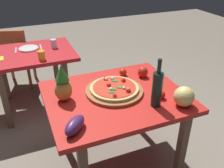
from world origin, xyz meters
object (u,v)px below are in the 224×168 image
at_px(wine_bottle, 157,89).
at_px(knife_utensil, 41,47).
at_px(pizza_board, 114,91).
at_px(bell_pepper, 143,72).
at_px(pineapple_left, 63,85).
at_px(fork_utensil, 16,50).
at_px(eggplant, 75,125).
at_px(tomato_by_bottle, 161,95).
at_px(display_table, 116,104).
at_px(drinking_glass_juice, 41,55).
at_px(tomato_near_board, 123,72).
at_px(dining_chair, 15,55).
at_px(pizza, 115,88).
at_px(melon, 184,97).
at_px(dinner_plate, 29,48).
at_px(background_table, 30,61).
at_px(drinking_glass_water, 54,44).

distance_m(wine_bottle, knife_utensil, 1.69).
relative_size(pizza_board, bell_pepper, 4.67).
bearing_deg(knife_utensil, pizza_board, -69.68).
height_order(pineapple_left, fork_utensil, pineapple_left).
xyz_separation_m(eggplant, tomato_by_bottle, (0.72, 0.13, -0.01)).
xyz_separation_m(display_table, drinking_glass_juice, (-0.45, 0.94, 0.14)).
bearing_deg(tomato_near_board, tomato_by_bottle, -76.54).
bearing_deg(tomato_by_bottle, pizza_board, 143.34).
relative_size(dining_chair, pizza, 2.14).
bearing_deg(tomato_by_bottle, display_table, 149.08).
bearing_deg(fork_utensil, pineapple_left, -72.38).
bearing_deg(display_table, melon, -38.92).
xyz_separation_m(display_table, tomato_near_board, (0.19, 0.29, 0.12)).
bearing_deg(pizza, tomato_by_bottle, -36.85).
height_order(melon, dinner_plate, melon).
relative_size(pizza, drinking_glass_juice, 4.12).
bearing_deg(background_table, dinner_plate, 82.49).
relative_size(display_table, background_table, 1.09).
height_order(display_table, pineapple_left, pineapple_left).
height_order(drinking_glass_juice, fork_utensil, drinking_glass_juice).
bearing_deg(tomato_near_board, pineapple_left, -160.80).
distance_m(melon, tomato_near_board, 0.65).
bearing_deg(eggplant, drinking_glass_water, 84.40).
relative_size(drinking_glass_juice, knife_utensil, 0.54).
distance_m(eggplant, knife_utensil, 1.63).
xyz_separation_m(pineapple_left, drinking_glass_juice, (-0.05, 0.86, -0.08)).
height_order(dinner_plate, fork_utensil, dinner_plate).
distance_m(background_table, pizza_board, 1.31).
bearing_deg(drinking_glass_juice, pizza_board, -63.47).
bearing_deg(fork_utensil, tomato_near_board, -44.94).
bearing_deg(dinner_plate, drinking_glass_water, -12.64).
bearing_deg(drinking_glass_water, wine_bottle, -72.36).
height_order(pizza, tomato_by_bottle, pizza).
height_order(melon, drinking_glass_water, melon).
bearing_deg(drinking_glass_juice, pizza, -63.37).
bearing_deg(drinking_glass_juice, knife_utensil, 84.00).
bearing_deg(dinner_plate, pizza_board, -66.62).
bearing_deg(background_table, pizza_board, -64.23).
bearing_deg(drinking_glass_juice, melon, -56.18).
bearing_deg(drinking_glass_water, fork_utensil, 171.45).
distance_m(wine_bottle, drinking_glass_water, 1.58).
relative_size(dining_chair, eggplant, 4.25).
distance_m(background_table, pizza, 1.31).
distance_m(melon, dinner_plate, 1.90).
xyz_separation_m(pineapple_left, tomato_near_board, (0.59, 0.21, -0.10)).
distance_m(melon, fork_utensil, 1.98).
height_order(pineapple_left, bell_pepper, pineapple_left).
distance_m(dining_chair, drinking_glass_juice, 0.96).
height_order(fork_utensil, knife_utensil, same).
bearing_deg(melon, eggplant, 178.66).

